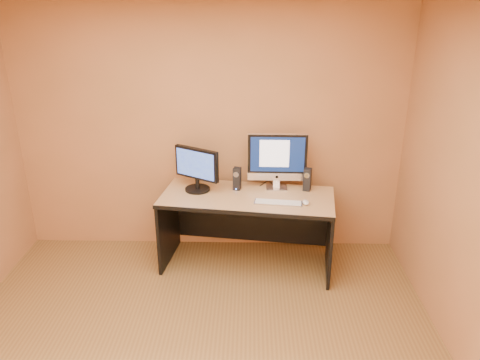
# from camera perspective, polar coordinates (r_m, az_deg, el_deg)

# --- Properties ---
(walls) EXTENTS (4.00, 4.00, 2.60)m
(walls) POSITION_cam_1_polar(r_m,az_deg,el_deg) (2.99, -7.01, -4.58)
(walls) COLOR #AA6E44
(walls) RESTS_ON ground
(desk) EXTENTS (1.76, 0.95, 0.78)m
(desk) POSITION_cam_1_polar(r_m,az_deg,el_deg) (4.74, 0.86, -6.24)
(desk) COLOR tan
(desk) RESTS_ON ground
(imac) EXTENTS (0.60, 0.23, 0.58)m
(imac) POSITION_cam_1_polar(r_m,az_deg,el_deg) (4.67, 4.58, 2.29)
(imac) COLOR silver
(imac) RESTS_ON desk
(second_monitor) EXTENTS (0.56, 0.47, 0.44)m
(second_monitor) POSITION_cam_1_polar(r_m,az_deg,el_deg) (4.65, -5.27, 1.28)
(second_monitor) COLOR black
(second_monitor) RESTS_ON desk
(speaker_left) EXTENTS (0.09, 0.09, 0.23)m
(speaker_left) POSITION_cam_1_polar(r_m,az_deg,el_deg) (4.68, -0.36, 0.17)
(speaker_left) COLOR black
(speaker_left) RESTS_ON desk
(speaker_right) EXTENTS (0.09, 0.09, 0.23)m
(speaker_right) POSITION_cam_1_polar(r_m,az_deg,el_deg) (4.71, 8.21, 0.06)
(speaker_right) COLOR black
(speaker_right) RESTS_ON desk
(keyboard) EXTENTS (0.46, 0.17, 0.02)m
(keyboard) POSITION_cam_1_polar(r_m,az_deg,el_deg) (4.42, 4.68, -2.75)
(keyboard) COLOR #B3B3B7
(keyboard) RESTS_ON desk
(mouse) EXTENTS (0.06, 0.11, 0.04)m
(mouse) POSITION_cam_1_polar(r_m,az_deg,el_deg) (4.44, 8.02, -2.69)
(mouse) COLOR silver
(mouse) RESTS_ON desk
(cable_a) EXTENTS (0.09, 0.22, 0.01)m
(cable_a) POSITION_cam_1_polar(r_m,az_deg,el_deg) (4.87, 3.92, -0.42)
(cable_a) COLOR black
(cable_a) RESTS_ON desk
(cable_b) EXTENTS (0.10, 0.17, 0.01)m
(cable_b) POSITION_cam_1_polar(r_m,az_deg,el_deg) (4.88, 2.96, -0.37)
(cable_b) COLOR black
(cable_b) RESTS_ON desk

